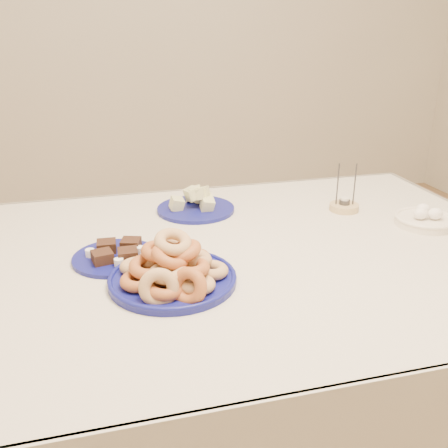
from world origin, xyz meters
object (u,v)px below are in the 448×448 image
(donut_platter, at_px, (172,270))
(melon_plate, at_px, (196,204))
(dining_table, at_px, (219,288))
(candle_holder, at_px, (344,206))
(egg_bowl, at_px, (425,219))
(brownie_plate, at_px, (116,255))

(donut_platter, xyz_separation_m, melon_plate, (0.15, 0.46, -0.01))
(dining_table, xyz_separation_m, candle_holder, (0.46, 0.21, 0.12))
(dining_table, bearing_deg, melon_plate, 88.72)
(donut_platter, distance_m, egg_bowl, 0.80)
(donut_platter, xyz_separation_m, brownie_plate, (-0.12, 0.16, -0.02))
(egg_bowl, bearing_deg, donut_platter, -167.67)
(melon_plate, relative_size, brownie_plate, 1.27)
(dining_table, relative_size, melon_plate, 5.79)
(brownie_plate, distance_m, egg_bowl, 0.90)
(brownie_plate, xyz_separation_m, candle_holder, (0.73, 0.18, 0.00))
(melon_plate, bearing_deg, dining_table, -91.28)
(donut_platter, relative_size, brownie_plate, 1.58)
(dining_table, distance_m, brownie_plate, 0.29)
(donut_platter, height_order, brownie_plate, donut_platter)
(melon_plate, height_order, brownie_plate, melon_plate)
(melon_plate, relative_size, candle_holder, 1.92)
(candle_holder, bearing_deg, brownie_plate, -166.04)
(dining_table, bearing_deg, egg_bowl, 3.05)
(dining_table, distance_m, egg_bowl, 0.65)
(egg_bowl, bearing_deg, dining_table, -176.95)
(candle_holder, bearing_deg, egg_bowl, -45.05)
(donut_platter, bearing_deg, egg_bowl, 12.33)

